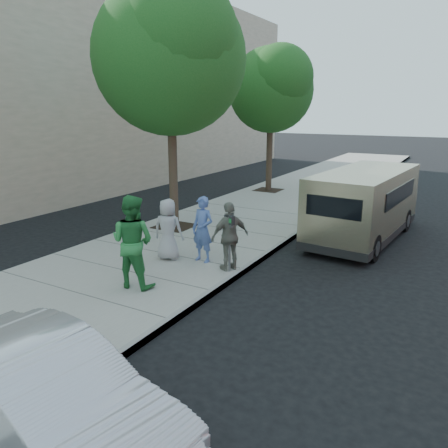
{
  "coord_description": "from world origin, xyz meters",
  "views": [
    {
      "loc": [
        5.96,
        -8.89,
        3.92
      ],
      "look_at": [
        0.74,
        0.34,
        1.1
      ],
      "focal_mm": 35.0,
      "sensor_mm": 36.0,
      "label": 1
    }
  ],
  "objects_px": {
    "tree_near": "(171,52)",
    "person_gray_shirt": "(168,229)",
    "tree_far": "(272,86)",
    "person_striped_polo": "(230,236)",
    "person_officer": "(203,229)",
    "person_green_shirt": "(133,241)",
    "van": "(365,203)",
    "parking_meter": "(230,231)",
    "sedan": "(46,398)"
  },
  "relations": [
    {
      "from": "tree_near",
      "to": "parking_meter",
      "type": "xyz_separation_m",
      "value": [
        3.5,
        -2.71,
        -4.4
      ]
    },
    {
      "from": "person_green_shirt",
      "to": "person_striped_polo",
      "type": "bearing_deg",
      "value": -132.58
    },
    {
      "from": "sedan",
      "to": "person_striped_polo",
      "type": "relative_size",
      "value": 2.4
    },
    {
      "from": "tree_near",
      "to": "sedan",
      "type": "xyz_separation_m",
      "value": [
        4.25,
        -8.5,
        -4.89
      ]
    },
    {
      "from": "tree_near",
      "to": "person_gray_shirt",
      "type": "xyz_separation_m",
      "value": [
        1.72,
        -2.7,
        -4.61
      ]
    },
    {
      "from": "parking_meter",
      "to": "person_green_shirt",
      "type": "distance_m",
      "value": 2.26
    },
    {
      "from": "person_green_shirt",
      "to": "person_striped_polo",
      "type": "xyz_separation_m",
      "value": [
        1.33,
        1.9,
        -0.18
      ]
    },
    {
      "from": "person_gray_shirt",
      "to": "person_striped_polo",
      "type": "xyz_separation_m",
      "value": [
        1.74,
        0.1,
        0.04
      ]
    },
    {
      "from": "tree_near",
      "to": "person_striped_polo",
      "type": "distance_m",
      "value": 6.29
    },
    {
      "from": "tree_far",
      "to": "person_officer",
      "type": "relative_size",
      "value": 3.89
    },
    {
      "from": "tree_near",
      "to": "person_green_shirt",
      "type": "relative_size",
      "value": 3.72
    },
    {
      "from": "van",
      "to": "person_gray_shirt",
      "type": "relative_size",
      "value": 3.73
    },
    {
      "from": "tree_far",
      "to": "person_green_shirt",
      "type": "bearing_deg",
      "value": -80.06
    },
    {
      "from": "tree_near",
      "to": "person_striped_polo",
      "type": "bearing_deg",
      "value": -36.95
    },
    {
      "from": "tree_far",
      "to": "person_striped_polo",
      "type": "relative_size",
      "value": 3.91
    },
    {
      "from": "parking_meter",
      "to": "person_officer",
      "type": "xyz_separation_m",
      "value": [
        -0.93,
        0.3,
        -0.16
      ]
    },
    {
      "from": "person_officer",
      "to": "person_green_shirt",
      "type": "xyz_separation_m",
      "value": [
        -0.45,
        -2.09,
        0.18
      ]
    },
    {
      "from": "person_officer",
      "to": "person_gray_shirt",
      "type": "height_order",
      "value": "person_officer"
    },
    {
      "from": "person_officer",
      "to": "person_green_shirt",
      "type": "height_order",
      "value": "person_green_shirt"
    },
    {
      "from": "sedan",
      "to": "person_striped_polo",
      "type": "height_order",
      "value": "person_striped_polo"
    },
    {
      "from": "sedan",
      "to": "tree_far",
      "type": "bearing_deg",
      "value": 21.38
    },
    {
      "from": "tree_near",
      "to": "van",
      "type": "distance_m",
      "value": 7.42
    },
    {
      "from": "tree_far",
      "to": "parking_meter",
      "type": "xyz_separation_m",
      "value": [
        3.5,
        -10.31,
        -3.74
      ]
    },
    {
      "from": "parking_meter",
      "to": "person_striped_polo",
      "type": "distance_m",
      "value": 0.2
    },
    {
      "from": "tree_near",
      "to": "person_gray_shirt",
      "type": "bearing_deg",
      "value": -57.55
    },
    {
      "from": "person_officer",
      "to": "person_striped_polo",
      "type": "height_order",
      "value": "person_officer"
    },
    {
      "from": "parking_meter",
      "to": "van",
      "type": "height_order",
      "value": "van"
    },
    {
      "from": "tree_near",
      "to": "van",
      "type": "height_order",
      "value": "tree_near"
    },
    {
      "from": "van",
      "to": "tree_near",
      "type": "bearing_deg",
      "value": -154.14
    },
    {
      "from": "parking_meter",
      "to": "person_officer",
      "type": "height_order",
      "value": "person_officer"
    },
    {
      "from": "person_gray_shirt",
      "to": "tree_far",
      "type": "bearing_deg",
      "value": -94.48
    },
    {
      "from": "tree_near",
      "to": "tree_far",
      "type": "xyz_separation_m",
      "value": [
        -0.0,
        7.6,
        -0.66
      ]
    },
    {
      "from": "tree_near",
      "to": "sedan",
      "type": "relative_size",
      "value": 1.89
    },
    {
      "from": "van",
      "to": "person_gray_shirt",
      "type": "distance_m",
      "value": 6.17
    },
    {
      "from": "tree_far",
      "to": "person_gray_shirt",
      "type": "height_order",
      "value": "tree_far"
    },
    {
      "from": "tree_far",
      "to": "van",
      "type": "relative_size",
      "value": 1.1
    },
    {
      "from": "parking_meter",
      "to": "person_green_shirt",
      "type": "relative_size",
      "value": 0.68
    },
    {
      "from": "person_officer",
      "to": "tree_near",
      "type": "bearing_deg",
      "value": 142.48
    },
    {
      "from": "van",
      "to": "sedan",
      "type": "xyz_separation_m",
      "value": [
        -1.31,
        -10.63,
        -0.47
      ]
    },
    {
      "from": "van",
      "to": "sedan",
      "type": "height_order",
      "value": "van"
    },
    {
      "from": "tree_near",
      "to": "tree_far",
      "type": "distance_m",
      "value": 7.63
    },
    {
      "from": "tree_near",
      "to": "van",
      "type": "bearing_deg",
      "value": 20.91
    },
    {
      "from": "tree_far",
      "to": "person_striped_polo",
      "type": "distance_m",
      "value": 11.45
    },
    {
      "from": "tree_far",
      "to": "person_officer",
      "type": "bearing_deg",
      "value": -75.59
    },
    {
      "from": "parking_meter",
      "to": "sedan",
      "type": "distance_m",
      "value": 5.86
    },
    {
      "from": "person_officer",
      "to": "person_striped_polo",
      "type": "bearing_deg",
      "value": -6.67
    },
    {
      "from": "sedan",
      "to": "person_gray_shirt",
      "type": "bearing_deg",
      "value": 30.2
    },
    {
      "from": "van",
      "to": "person_striped_polo",
      "type": "distance_m",
      "value": 5.17
    },
    {
      "from": "person_officer",
      "to": "tree_far",
      "type": "bearing_deg",
      "value": 110.0
    },
    {
      "from": "van",
      "to": "person_gray_shirt",
      "type": "bearing_deg",
      "value": -123.62
    }
  ]
}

